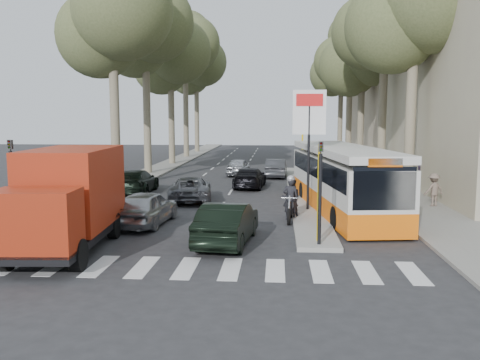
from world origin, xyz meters
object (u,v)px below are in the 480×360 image
Objects in this scene: silver_hatchback at (146,208)px; motorcycle at (291,199)px; dark_hatchback at (227,223)px; city_bus at (342,177)px; red_truck at (68,198)px.

motorcycle is (5.92, 1.43, 0.17)m from silver_hatchback.
dark_hatchback is at bearing -113.06° from motorcycle.
city_bus reaches higher than silver_hatchback.
red_truck is at bearing 20.18° from dark_hatchback.
motorcycle is (7.44, 5.54, -0.88)m from red_truck.
dark_hatchback is at bearing 10.44° from red_truck.
silver_hatchback is at bearing -165.04° from city_bus.
dark_hatchback is at bearing 147.38° from silver_hatchback.
city_bus is at bearing -120.91° from dark_hatchback.
silver_hatchback is 0.66× the size of red_truck.
red_truck reaches higher than silver_hatchback.
red_truck is at bearing -149.98° from city_bus.
motorcycle is at bearing -161.15° from silver_hatchback.
city_bus is 5.17× the size of motorcycle.
dark_hatchback is 5.40m from red_truck.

